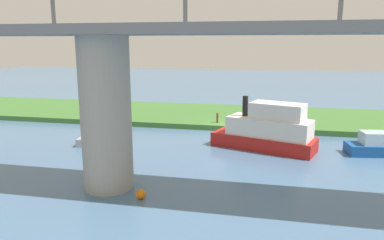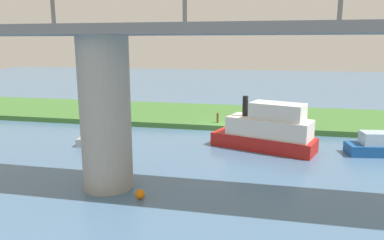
{
  "view_description": "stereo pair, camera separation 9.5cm",
  "coord_description": "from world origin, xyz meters",
  "px_view_note": "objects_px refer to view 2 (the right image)",
  "views": [
    {
      "loc": [
        -3.93,
        32.6,
        7.91
      ],
      "look_at": [
        1.96,
        5.0,
        2.0
      ],
      "focal_mm": 34.31,
      "sensor_mm": 36.0,
      "label": 1
    },
    {
      "loc": [
        -4.02,
        32.58,
        7.91
      ],
      "look_at": [
        1.96,
        5.0,
        2.0
      ],
      "focal_mm": 34.31,
      "sensor_mm": 36.0,
      "label": 2
    }
  ],
  "objects_px": {
    "motorboat_red": "(381,147)",
    "marker_buoy": "(140,194)",
    "person_on_bank": "(270,116)",
    "skiff_small": "(267,130)",
    "bridge_pylon": "(105,114)",
    "motorboat_white": "(102,140)",
    "mooring_post": "(218,118)"
  },
  "relations": [
    {
      "from": "bridge_pylon",
      "to": "motorboat_white",
      "type": "distance_m",
      "value": 9.61
    },
    {
      "from": "marker_buoy",
      "to": "person_on_bank",
      "type": "bearing_deg",
      "value": -109.72
    },
    {
      "from": "motorboat_red",
      "to": "person_on_bank",
      "type": "bearing_deg",
      "value": -40.99
    },
    {
      "from": "person_on_bank",
      "to": "motorboat_white",
      "type": "distance_m",
      "value": 15.65
    },
    {
      "from": "mooring_post",
      "to": "marker_buoy",
      "type": "xyz_separation_m",
      "value": [
        1.56,
        17.03,
        -0.72
      ]
    },
    {
      "from": "motorboat_red",
      "to": "motorboat_white",
      "type": "distance_m",
      "value": 20.9
    },
    {
      "from": "person_on_bank",
      "to": "skiff_small",
      "type": "xyz_separation_m",
      "value": [
        0.17,
        7.12,
        0.26
      ]
    },
    {
      "from": "person_on_bank",
      "to": "motorboat_red",
      "type": "bearing_deg",
      "value": 139.01
    },
    {
      "from": "motorboat_white",
      "to": "marker_buoy",
      "type": "relative_size",
      "value": 8.28
    },
    {
      "from": "person_on_bank",
      "to": "motorboat_red",
      "type": "height_order",
      "value": "person_on_bank"
    },
    {
      "from": "mooring_post",
      "to": "bridge_pylon",
      "type": "bearing_deg",
      "value": 76.44
    },
    {
      "from": "mooring_post",
      "to": "motorboat_white",
      "type": "relative_size",
      "value": 0.23
    },
    {
      "from": "mooring_post",
      "to": "motorboat_white",
      "type": "xyz_separation_m",
      "value": [
        8.02,
        8.06,
        -0.5
      ]
    },
    {
      "from": "person_on_bank",
      "to": "skiff_small",
      "type": "bearing_deg",
      "value": 88.64
    },
    {
      "from": "marker_buoy",
      "to": "motorboat_red",
      "type": "bearing_deg",
      "value": -142.61
    },
    {
      "from": "bridge_pylon",
      "to": "skiff_small",
      "type": "bearing_deg",
      "value": -131.56
    },
    {
      "from": "person_on_bank",
      "to": "marker_buoy",
      "type": "height_order",
      "value": "person_on_bank"
    },
    {
      "from": "person_on_bank",
      "to": "motorboat_red",
      "type": "relative_size",
      "value": 0.26
    },
    {
      "from": "motorboat_red",
      "to": "motorboat_white",
      "type": "bearing_deg",
      "value": 5.46
    },
    {
      "from": "motorboat_red",
      "to": "marker_buoy",
      "type": "xyz_separation_m",
      "value": [
        14.34,
        10.96,
        -0.35
      ]
    },
    {
      "from": "person_on_bank",
      "to": "marker_buoy",
      "type": "bearing_deg",
      "value": 70.28
    },
    {
      "from": "skiff_small",
      "to": "motorboat_red",
      "type": "xyz_separation_m",
      "value": [
        -8.11,
        -0.22,
        -0.86
      ]
    },
    {
      "from": "skiff_small",
      "to": "motorboat_red",
      "type": "relative_size",
      "value": 1.55
    },
    {
      "from": "motorboat_white",
      "to": "marker_buoy",
      "type": "distance_m",
      "value": 11.05
    },
    {
      "from": "mooring_post",
      "to": "motorboat_white",
      "type": "bearing_deg",
      "value": 45.14
    },
    {
      "from": "skiff_small",
      "to": "person_on_bank",
      "type": "bearing_deg",
      "value": -91.36
    },
    {
      "from": "skiff_small",
      "to": "motorboat_white",
      "type": "height_order",
      "value": "skiff_small"
    },
    {
      "from": "bridge_pylon",
      "to": "skiff_small",
      "type": "xyz_separation_m",
      "value": [
        -8.5,
        -9.59,
        -2.7
      ]
    },
    {
      "from": "motorboat_red",
      "to": "motorboat_white",
      "type": "relative_size",
      "value": 1.27
    },
    {
      "from": "skiff_small",
      "to": "motorboat_red",
      "type": "bearing_deg",
      "value": -178.44
    },
    {
      "from": "mooring_post",
      "to": "motorboat_red",
      "type": "height_order",
      "value": "motorboat_red"
    },
    {
      "from": "motorboat_red",
      "to": "marker_buoy",
      "type": "relative_size",
      "value": 10.51
    }
  ]
}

